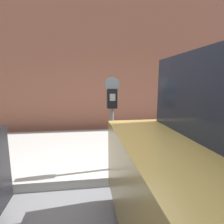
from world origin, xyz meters
name	(u,v)px	position (x,y,z in m)	size (l,w,h in m)	color
sidewalk	(114,148)	(0.00, 2.20, 0.07)	(24.00, 2.80, 0.14)	#9E9B96
building_facade	(106,51)	(0.00, 4.10, 2.55)	(24.00, 0.30, 5.10)	#935642
parking_meter	(112,103)	(-0.20, 1.07, 1.25)	(0.23, 0.13, 1.51)	slate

